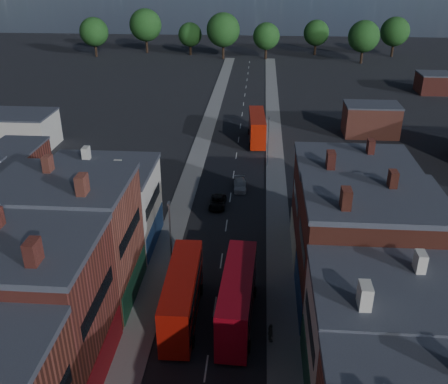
% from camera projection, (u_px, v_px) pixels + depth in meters
% --- Properties ---
extents(pavement_west, '(3.00, 200.00, 0.12)m').
position_uv_depth(pavement_west, '(186.00, 190.00, 72.14)').
color(pavement_west, gray).
rests_on(pavement_west, ground).
extents(pavement_east, '(3.00, 200.00, 0.12)m').
position_uv_depth(pavement_east, '(277.00, 192.00, 71.27)').
color(pavement_east, gray).
rests_on(pavement_east, ground).
extents(lamp_post_2, '(0.25, 0.70, 8.12)m').
position_uv_depth(lamp_post_2, '(170.00, 232.00, 52.06)').
color(lamp_post_2, slate).
rests_on(lamp_post_2, ground).
extents(lamp_post_3, '(0.25, 0.70, 8.12)m').
position_uv_depth(lamp_post_3, '(268.00, 138.00, 78.33)').
color(lamp_post_3, slate).
rests_on(lamp_post_3, ground).
extents(bus_0, '(3.13, 11.71, 5.03)m').
position_uv_depth(bus_0, '(182.00, 295.00, 45.69)').
color(bus_0, '#B0130A').
rests_on(bus_0, ground).
extents(bus_1, '(3.42, 12.01, 5.14)m').
position_uv_depth(bus_1, '(237.00, 297.00, 45.30)').
color(bus_1, '#AB0919').
rests_on(bus_1, ground).
extents(bus_2, '(3.43, 11.79, 5.04)m').
position_uv_depth(bus_2, '(257.00, 127.00, 89.51)').
color(bus_2, '#A61907').
rests_on(bus_2, ground).
extents(car_2, '(2.19, 4.60, 1.27)m').
position_uv_depth(car_2, '(218.00, 202.00, 67.20)').
color(car_2, black).
rests_on(car_2, ground).
extents(car_3, '(2.07, 4.50, 1.27)m').
position_uv_depth(car_3, '(240.00, 185.00, 72.19)').
color(car_3, '#BDBDBD').
rests_on(car_3, ground).
extents(ped_3, '(0.78, 1.18, 1.85)m').
position_uv_depth(ped_3, '(271.00, 333.00, 43.51)').
color(ped_3, '#5A564D').
rests_on(ped_3, pavement_east).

